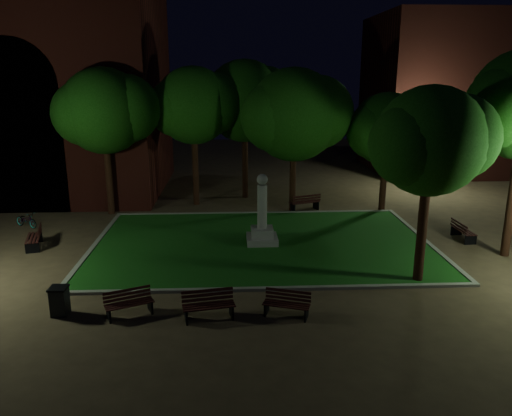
{
  "coord_description": "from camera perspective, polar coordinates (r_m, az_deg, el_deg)",
  "views": [
    {
      "loc": [
        -1.34,
        -19.67,
        7.57
      ],
      "look_at": [
        -0.33,
        1.0,
        1.99
      ],
      "focal_mm": 35.0,
      "sensor_mm": 36.0,
      "label": 1
    }
  ],
  "objects": [
    {
      "name": "monument",
      "position": [
        22.7,
        0.71,
        -1.85
      ],
      "size": [
        1.4,
        1.4,
        3.2
      ],
      "color": "gray",
      "rests_on": "lawn"
    },
    {
      "name": "tree_ne",
      "position": [
        28.68,
        14.91,
        8.71
      ],
      "size": [
        4.92,
        4.01,
        6.65
      ],
      "color": "black",
      "rests_on": "ground"
    },
    {
      "name": "tree_north_wl",
      "position": [
        29.22,
        -6.97,
        11.54
      ],
      "size": [
        5.43,
        4.43,
        8.04
      ],
      "color": "black",
      "rests_on": "ground"
    },
    {
      "name": "bench_near_left",
      "position": [
        16.24,
        -5.45,
        -11.06
      ],
      "size": [
        1.74,
        0.87,
        0.91
      ],
      "rotation": [
        0.0,
        0.0,
        0.19
      ],
      "color": "black",
      "rests_on": "ground"
    },
    {
      "name": "bicycle",
      "position": [
        27.94,
        -24.77,
        -1.24
      ],
      "size": [
        1.53,
        1.19,
        0.77
      ],
      "primitive_type": "imported",
      "rotation": [
        0.0,
        0.0,
        1.03
      ],
      "color": "black",
      "rests_on": "ground"
    },
    {
      "name": "trash_bin",
      "position": [
        17.55,
        -21.53,
        -9.83
      ],
      "size": [
        0.58,
        0.58,
        0.96
      ],
      "color": "black",
      "rests_on": "ground"
    },
    {
      "name": "building_main",
      "position": [
        36.47,
        -27.03,
        13.2
      ],
      "size": [
        20.0,
        12.0,
        15.0
      ],
      "color": "#471611",
      "rests_on": "ground"
    },
    {
      "name": "tree_far_north",
      "position": [
        30.83,
        -1.09,
        12.11
      ],
      "size": [
        6.07,
        4.95,
        8.45
      ],
      "color": "black",
      "rests_on": "ground"
    },
    {
      "name": "ground",
      "position": [
        21.12,
        1.03,
        -5.92
      ],
      "size": [
        80.0,
        80.0,
        0.0
      ],
      "primitive_type": "plane",
      "color": "#4E3B27"
    },
    {
      "name": "lawn",
      "position": [
        22.98,
        0.7,
        -4.04
      ],
      "size": [
        15.0,
        10.0,
        0.08
      ],
      "primitive_type": "cube",
      "color": "#165114",
      "rests_on": "ground"
    },
    {
      "name": "tree_north_er",
      "position": [
        27.72,
        4.6,
        10.57
      ],
      "size": [
        6.24,
        5.1,
        7.96
      ],
      "color": "black",
      "rests_on": "ground"
    },
    {
      "name": "bench_far_side",
      "position": [
        28.56,
        5.62,
        0.58
      ],
      "size": [
        1.85,
        1.18,
        0.96
      ],
      "rotation": [
        0.0,
        0.0,
        3.5
      ],
      "color": "black",
      "rests_on": "ground"
    },
    {
      "name": "bench_west_near",
      "position": [
        16.89,
        -14.32,
        -10.55
      ],
      "size": [
        1.62,
        1.11,
        0.84
      ],
      "rotation": [
        0.0,
        0.0,
        0.42
      ],
      "color": "black",
      "rests_on": "ground"
    },
    {
      "name": "lamppost_ne",
      "position": [
        34.26,
        19.22,
        6.91
      ],
      "size": [
        1.18,
        0.28,
        4.59
      ],
      "color": "black",
      "rests_on": "ground"
    },
    {
      "name": "building_far",
      "position": [
        44.16,
        23.7,
        11.81
      ],
      "size": [
        16.0,
        10.0,
        12.0
      ],
      "primitive_type": "cube",
      "color": "#471611",
      "rests_on": "ground"
    },
    {
      "name": "bench_right_side",
      "position": [
        25.38,
        22.52,
        -2.47
      ],
      "size": [
        0.61,
        1.62,
        0.88
      ],
      "rotation": [
        0.0,
        0.0,
        1.6
      ],
      "color": "black",
      "rests_on": "ground"
    },
    {
      "name": "bench_near_right",
      "position": [
        16.38,
        3.54,
        -10.96
      ],
      "size": [
        1.59,
        0.98,
        0.82
      ],
      "rotation": [
        0.0,
        0.0,
        -0.33
      ],
      "color": "black",
      "rests_on": "ground"
    },
    {
      "name": "tree_nw",
      "position": [
        28.12,
        -16.8,
        10.57
      ],
      "size": [
        5.63,
        4.59,
        7.96
      ],
      "color": "black",
      "rests_on": "ground"
    },
    {
      "name": "lawn_kerb",
      "position": [
        22.97,
        0.7,
        -3.99
      ],
      "size": [
        15.4,
        10.4,
        0.12
      ],
      "color": "slate",
      "rests_on": "ground"
    },
    {
      "name": "lamppost_nw",
      "position": [
        32.17,
        -20.27,
        6.17
      ],
      "size": [
        1.18,
        0.28,
        4.43
      ],
      "color": "black",
      "rests_on": "ground"
    },
    {
      "name": "tree_se",
      "position": [
        18.68,
        19.53,
        7.19
      ],
      "size": [
        4.79,
        3.91,
        7.25
      ],
      "color": "black",
      "rests_on": "ground"
    },
    {
      "name": "bench_left_side",
      "position": [
        24.51,
        -23.93,
        -3.17
      ],
      "size": [
        1.01,
        1.79,
        0.93
      ],
      "rotation": [
        0.0,
        0.0,
        -1.31
      ],
      "color": "black",
      "rests_on": "ground"
    }
  ]
}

